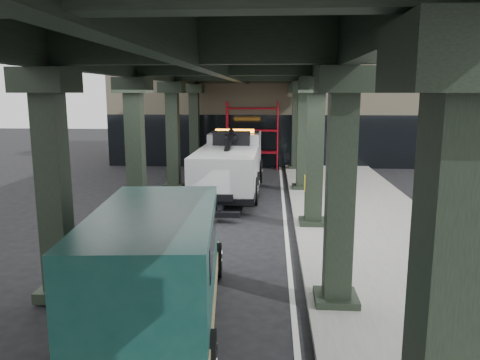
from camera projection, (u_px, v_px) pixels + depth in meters
The scene contains 8 objects.
ground at pixel (231, 245), 14.05m from camera, with size 90.00×90.00×0.00m, color black.
sidewalk at pixel (369, 227), 15.69m from camera, with size 5.00×40.00×0.15m, color gray.
lane_stripe at pixel (286, 227), 15.89m from camera, with size 0.12×38.00×0.01m, color silver.
viaduct at pixel (223, 63), 15.04m from camera, with size 7.40×32.00×6.40m.
building at pixel (284, 100), 32.79m from camera, with size 22.00×10.00×8.00m, color #C6B793.
scaffolding at pixel (252, 133), 28.02m from camera, with size 3.08×0.88×4.00m.
tow_truck at pixel (231, 162), 21.24m from camera, with size 2.77×8.90×2.90m.
towed_van at pixel (158, 263), 8.97m from camera, with size 2.81×6.08×2.39m.
Camera 1 is at (1.22, -13.40, 4.50)m, focal length 35.00 mm.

